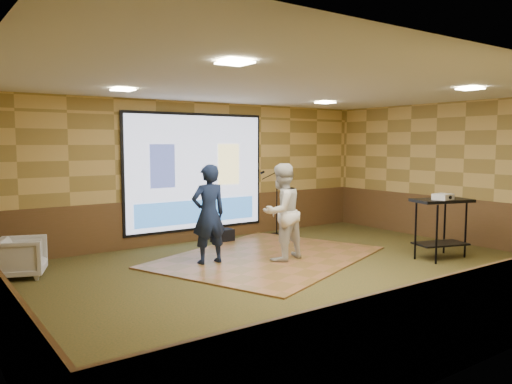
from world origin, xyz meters
TOP-DOWN VIEW (x-y plane):
  - ground at (0.00, 0.00)m, footprint 9.00×9.00m
  - room_shell at (0.00, 0.00)m, footprint 9.04×7.04m
  - wainscot_back at (0.00, 3.48)m, footprint 9.00×0.04m
  - wainscot_right at (4.48, 0.00)m, footprint 0.04×7.00m
  - projector_screen at (0.00, 3.44)m, footprint 3.32×0.06m
  - downlight_nw at (-2.20, 1.80)m, footprint 0.32×0.32m
  - downlight_ne at (2.20, 1.80)m, footprint 0.32×0.32m
  - downlight_sw at (-2.20, -1.50)m, footprint 0.32×0.32m
  - downlight_se at (2.20, -1.50)m, footprint 0.32×0.32m
  - dance_floor at (0.29, 1.25)m, footprint 4.82×4.28m
  - player_left at (-0.86, 1.43)m, footprint 0.66×0.45m
  - player_right at (0.33, 0.89)m, footprint 0.94×0.79m
  - av_table at (2.86, -0.62)m, footprint 1.05×0.55m
  - projector at (2.77, -0.70)m, footprint 0.34×0.29m
  - mic_stand at (1.84, 3.06)m, footprint 0.59×0.24m
  - banquet_chair at (-3.69, 2.43)m, footprint 0.89×0.88m
  - duffel_bag at (0.38, 3.00)m, footprint 0.46×0.31m

SIDE VIEW (x-z plane):
  - ground at x=0.00m, z-range 0.00..0.00m
  - dance_floor at x=0.29m, z-range 0.00..0.03m
  - duffel_bag at x=0.38m, z-range 0.00..0.28m
  - banquet_chair at x=-3.69m, z-range 0.00..0.64m
  - wainscot_back at x=0.00m, z-range 0.00..0.95m
  - wainscot_right at x=4.48m, z-range 0.00..0.95m
  - mic_stand at x=1.84m, z-range -0.26..1.24m
  - av_table at x=2.86m, z-range 0.25..1.35m
  - player_left at x=-0.86m, z-range 0.03..1.76m
  - player_right at x=0.33m, z-range 0.03..1.76m
  - projector at x=2.77m, z-range 1.10..1.21m
  - projector_screen at x=0.00m, z-range 0.21..2.73m
  - room_shell at x=0.00m, z-range 0.58..3.60m
  - downlight_nw at x=-2.20m, z-range 2.96..2.98m
  - downlight_ne at x=2.20m, z-range 2.96..2.98m
  - downlight_sw at x=-2.20m, z-range 2.96..2.98m
  - downlight_se at x=2.20m, z-range 2.96..2.98m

